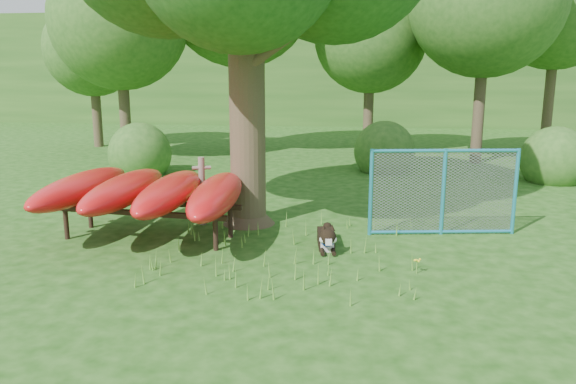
# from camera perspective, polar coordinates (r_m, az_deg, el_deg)

# --- Properties ---
(ground) EXTENTS (80.00, 80.00, 0.00)m
(ground) POSITION_cam_1_polar(r_m,az_deg,el_deg) (8.46, -2.50, -8.33)
(ground) COLOR #17430D
(ground) RESTS_ON ground
(wooden_post) EXTENTS (0.36, 0.18, 1.34)m
(wooden_post) POSITION_cam_1_polar(r_m,az_deg,el_deg) (11.02, -8.71, 0.28)
(wooden_post) COLOR #685A4E
(wooden_post) RESTS_ON ground
(kayak_rack) EXTENTS (3.54, 3.54, 1.13)m
(kayak_rack) POSITION_cam_1_polar(r_m,az_deg,el_deg) (10.27, -14.14, 0.07)
(kayak_rack) COLOR black
(kayak_rack) RESTS_ON ground
(husky_dog) EXTENTS (0.40, 1.16, 0.52)m
(husky_dog) POSITION_cam_1_polar(r_m,az_deg,el_deg) (9.56, 3.96, -4.73)
(husky_dog) COLOR black
(husky_dog) RESTS_ON ground
(fence_section) EXTENTS (2.70, 0.52, 2.66)m
(fence_section) POSITION_cam_1_polar(r_m,az_deg,el_deg) (10.60, 15.50, -0.00)
(fence_section) COLOR #2996C2
(fence_section) RESTS_ON ground
(wildflower_clump) EXTENTS (0.11, 0.10, 0.23)m
(wildflower_clump) POSITION_cam_1_polar(r_m,az_deg,el_deg) (8.63, 12.99, -6.89)
(wildflower_clump) COLOR #5F9932
(wildflower_clump) RESTS_ON ground
(bg_tree_a) EXTENTS (4.40, 4.40, 6.70)m
(bg_tree_a) POSITION_cam_1_polar(r_m,az_deg,el_deg) (19.54, -16.77, 16.27)
(bg_tree_a) COLOR #3E3221
(bg_tree_a) RESTS_ON ground
(bg_tree_c) EXTENTS (4.00, 4.00, 6.12)m
(bg_tree_c) POSITION_cam_1_polar(r_m,az_deg,el_deg) (20.81, 8.39, 15.33)
(bg_tree_c) COLOR #3E3221
(bg_tree_c) RESTS_ON ground
(bg_tree_e) EXTENTS (4.60, 4.60, 7.55)m
(bg_tree_e) POSITION_cam_1_polar(r_m,az_deg,el_deg) (22.85, 25.76, 16.84)
(bg_tree_e) COLOR #3E3221
(bg_tree_e) RESTS_ON ground
(bg_tree_f) EXTENTS (3.60, 3.60, 5.55)m
(bg_tree_f) POSITION_cam_1_polar(r_m,az_deg,el_deg) (23.27, -19.28, 13.54)
(bg_tree_f) COLOR #3E3221
(bg_tree_f) RESTS_ON ground
(shrub_left) EXTENTS (1.80, 1.80, 1.80)m
(shrub_left) POSITION_cam_1_polar(r_m,az_deg,el_deg) (16.86, -14.69, 1.76)
(shrub_left) COLOR #2A571C
(shrub_left) RESTS_ON ground
(shrub_right) EXTENTS (1.80, 1.80, 1.80)m
(shrub_right) POSITION_cam_1_polar(r_m,az_deg,el_deg) (16.83, 25.27, 0.95)
(shrub_right) COLOR #2A571C
(shrub_right) RESTS_ON ground
(shrub_mid) EXTENTS (1.80, 1.80, 1.80)m
(shrub_mid) POSITION_cam_1_polar(r_m,az_deg,el_deg) (17.05, 9.69, 2.10)
(shrub_mid) COLOR #2A571C
(shrub_mid) RESTS_ON ground
(wooded_hillside) EXTENTS (80.00, 12.00, 6.00)m
(wooded_hillside) POSITION_cam_1_polar(r_m,az_deg,el_deg) (35.81, 5.79, 12.34)
(wooded_hillside) COLOR #2A571C
(wooded_hillside) RESTS_ON ground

